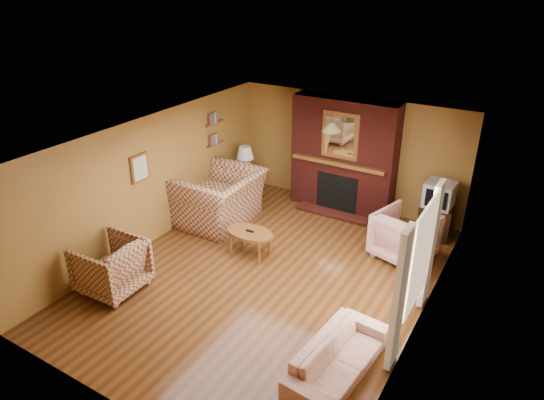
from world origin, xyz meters
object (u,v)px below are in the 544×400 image
Objects in this scene: fireplace at (343,157)px; table_lamp at (245,159)px; plaid_loveseat at (220,198)px; coffee_table at (250,234)px; crt_tv at (439,194)px; tv_stand at (435,221)px; floral_armchair at (405,236)px; side_table at (246,185)px; floral_sofa at (338,358)px; plaid_armchair at (111,266)px.

fireplace is 2.19m from table_lamp.
plaid_loveseat reaches higher than coffee_table.
table_lamp is at bearing -170.11° from plaid_loveseat.
table_lamp is 4.16m from crt_tv.
plaid_loveseat reaches higher than tv_stand.
floral_armchair is at bearing -104.39° from crt_tv.
plaid_loveseat is at bearing -79.15° from table_lamp.
crt_tv reaches higher than tv_stand.
tv_stand is 1.19× the size of crt_tv.
plaid_loveseat is at bearing -79.15° from side_table.
plaid_loveseat is 1.79× the size of coffee_table.
fireplace is 2.30m from floral_armchair.
floral_sofa is 2.66× the size of table_lamp.
side_table is 4.17m from tv_stand.
plaid_loveseat is 3.01× the size of crt_tv.
plaid_loveseat is at bearing 25.15° from floral_armchair.
plaid_armchair is (-1.95, -4.61, -0.75)m from fireplace.
tv_stand is at bearing 3.16° from floral_sofa.
floral_armchair is at bearing -10.70° from side_table.
coffee_table is 1.41× the size of table_lamp.
floral_armchair is 1.20m from crt_tv.
floral_sofa is at bearing -44.21° from table_lamp.
table_lamp reaches higher than floral_armchair.
tv_stand is at bearing -5.15° from fireplace.
side_table is at bearing -178.24° from tv_stand.
crt_tv is (2.05, -0.19, -0.30)m from fireplace.
fireplace reaches higher than floral_sofa.
fireplace is at bearing 14.29° from table_lamp.
fireplace is 2.35m from side_table.
plaid_loveseat is at bearing 176.19° from plaid_armchair.
plaid_loveseat is 1.38m from table_lamp.
coffee_table is (1.31, 2.02, -0.03)m from plaid_armchair.
plaid_armchair is at bearing -3.02° from plaid_loveseat.
floral_sofa is 4.24m from tv_stand.
side_table is (-2.10, -0.53, -0.91)m from fireplace.
fireplace is 1.41× the size of floral_sofa.
crt_tv is (0.00, -0.01, 0.56)m from tv_stand.
plaid_loveseat is 3.67m from floral_armchair.
plaid_armchair is 1.76× the size of side_table.
table_lamp is at bearing -90.00° from side_table.
side_table is at bearing -165.71° from fireplace.
floral_sofa is 2.65× the size of tv_stand.
coffee_table is at bearing 57.37° from plaid_loveseat.
crt_tv reaches higher than plaid_loveseat.
crt_tv reaches higher than floral_armchair.
plaid_armchair reaches higher than coffee_table.
fireplace is at bearing 171.79° from tv_stand.
table_lamp is (-0.15, 4.08, 0.47)m from plaid_armchair.
side_table is 1.01× the size of crt_tv.
fireplace is 2.23m from tv_stand.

